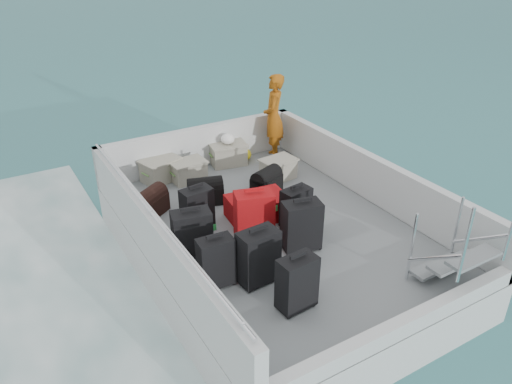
% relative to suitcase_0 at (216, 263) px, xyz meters
% --- Properties ---
extents(ground, '(160.00, 160.00, 0.00)m').
position_rel_suitcase_0_xyz_m(ground, '(1.27, 0.74, -0.94)').
color(ground, '#1B5A5F').
rests_on(ground, ground).
extents(ferry_hull, '(3.60, 5.00, 0.60)m').
position_rel_suitcase_0_xyz_m(ferry_hull, '(1.27, 0.74, -0.64)').
color(ferry_hull, silver).
rests_on(ferry_hull, ground).
extents(deck, '(3.30, 4.70, 0.02)m').
position_rel_suitcase_0_xyz_m(deck, '(1.27, 0.74, -0.33)').
color(deck, slate).
rests_on(deck, ferry_hull).
extents(deck_fittings, '(3.60, 5.00, 0.90)m').
position_rel_suitcase_0_xyz_m(deck_fittings, '(1.62, 0.42, 0.05)').
color(deck_fittings, silver).
rests_on(deck_fittings, deck).
extents(suitcase_0, '(0.42, 0.26, 0.63)m').
position_rel_suitcase_0_xyz_m(suitcase_0, '(0.00, 0.00, 0.00)').
color(suitcase_0, black).
rests_on(suitcase_0, deck).
extents(suitcase_1, '(0.52, 0.36, 0.71)m').
position_rel_suitcase_0_xyz_m(suitcase_1, '(-0.03, 0.57, 0.04)').
color(suitcase_1, black).
rests_on(suitcase_1, deck).
extents(suitcase_2, '(0.44, 0.30, 0.61)m').
position_rel_suitcase_0_xyz_m(suitcase_2, '(0.35, 1.26, -0.01)').
color(suitcase_2, black).
rests_on(suitcase_2, deck).
extents(suitcase_3, '(0.44, 0.28, 0.65)m').
position_rel_suitcase_0_xyz_m(suitcase_3, '(0.57, -0.80, 0.01)').
color(suitcase_3, black).
rests_on(suitcase_3, deck).
extents(suitcase_4, '(0.48, 0.31, 0.69)m').
position_rel_suitcase_0_xyz_m(suitcase_4, '(0.45, -0.19, 0.03)').
color(suitcase_4, black).
rests_on(suitcase_4, deck).
extents(suitcase_5, '(0.57, 0.44, 0.69)m').
position_rel_suitcase_0_xyz_m(suitcase_5, '(0.88, 0.63, 0.03)').
color(suitcase_5, '#B10D0D').
rests_on(suitcase_5, deck).
extents(suitcase_6, '(0.54, 0.39, 0.67)m').
position_rel_suitcase_0_xyz_m(suitcase_6, '(1.29, 0.12, 0.02)').
color(suitcase_6, black).
rests_on(suitcase_6, deck).
extents(suitcase_7, '(0.44, 0.29, 0.58)m').
position_rel_suitcase_0_xyz_m(suitcase_7, '(1.53, 0.61, -0.03)').
color(suitcase_7, black).
rests_on(suitcase_7, deck).
extents(suitcase_8, '(0.90, 0.64, 0.33)m').
position_rel_suitcase_0_xyz_m(suitcase_8, '(1.21, 1.09, -0.15)').
color(suitcase_8, '#B10D0D').
rests_on(suitcase_8, deck).
extents(duffel_0, '(0.58, 0.52, 0.32)m').
position_rel_suitcase_0_xyz_m(duffel_0, '(-0.07, 1.96, -0.16)').
color(duffel_0, black).
rests_on(duffel_0, deck).
extents(duffel_1, '(0.58, 0.44, 0.32)m').
position_rel_suitcase_0_xyz_m(duffel_1, '(0.76, 1.87, -0.16)').
color(duffel_1, black).
rests_on(duffel_1, deck).
extents(duffel_2, '(0.56, 0.45, 0.32)m').
position_rel_suitcase_0_xyz_m(duffel_2, '(1.72, 1.67, -0.16)').
color(duffel_2, black).
rests_on(duffel_2, deck).
extents(crate_0, '(0.67, 0.55, 0.35)m').
position_rel_suitcase_0_xyz_m(crate_0, '(0.46, 2.94, -0.14)').
color(crate_0, '#A4A28E').
rests_on(crate_0, deck).
extents(crate_1, '(0.55, 0.39, 0.32)m').
position_rel_suitcase_0_xyz_m(crate_1, '(0.84, 2.69, -0.16)').
color(crate_1, '#A4A28E').
rests_on(crate_1, deck).
extents(crate_2, '(0.65, 0.51, 0.36)m').
position_rel_suitcase_0_xyz_m(crate_2, '(1.71, 2.94, -0.14)').
color(crate_2, '#A4A28E').
rests_on(crate_2, deck).
extents(crate_3, '(0.57, 0.42, 0.32)m').
position_rel_suitcase_0_xyz_m(crate_3, '(2.16, 2.00, -0.16)').
color(crate_3, '#A4A28E').
rests_on(crate_3, deck).
extents(yellow_bag, '(0.28, 0.26, 0.22)m').
position_rel_suitcase_0_xyz_m(yellow_bag, '(2.03, 2.94, -0.21)').
color(yellow_bag, yellow).
rests_on(yellow_bag, deck).
extents(white_bag, '(0.24, 0.24, 0.18)m').
position_rel_suitcase_0_xyz_m(white_bag, '(1.71, 2.94, 0.13)').
color(white_bag, white).
rests_on(white_bag, crate_2).
extents(passenger, '(0.62, 0.67, 1.52)m').
position_rel_suitcase_0_xyz_m(passenger, '(2.57, 2.82, 0.44)').
color(passenger, orange).
rests_on(passenger, deck).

